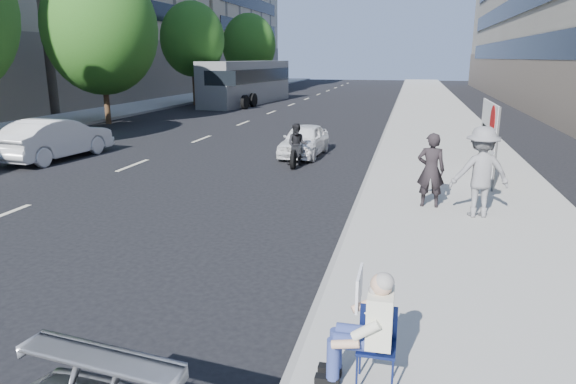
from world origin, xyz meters
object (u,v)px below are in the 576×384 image
(seated_protester, at_px, (367,322))
(protest_banner, at_px, (488,136))
(motorcycle, at_px, (297,147))
(white_sedan_mid, at_px, (56,139))
(jogger, at_px, (481,172))
(bus, at_px, (247,83))
(white_sedan_near, at_px, (304,140))
(pedestrian_woman, at_px, (431,170))

(seated_protester, bearing_deg, protest_banner, 76.67)
(seated_protester, xyz_separation_m, protest_banner, (2.49, 10.51, 0.53))
(protest_banner, distance_m, motorcycle, 6.04)
(seated_protester, distance_m, protest_banner, 10.82)
(protest_banner, bearing_deg, white_sedan_mid, 178.27)
(jogger, height_order, bus, bus)
(seated_protester, relative_size, white_sedan_near, 0.38)
(protest_banner, distance_m, white_sedan_mid, 14.56)
(white_sedan_mid, relative_size, motorcycle, 2.18)
(seated_protester, height_order, bus, bus)
(jogger, relative_size, protest_banner, 0.65)
(seated_protester, relative_size, motorcycle, 0.64)
(pedestrian_woman, xyz_separation_m, protest_banner, (1.64, 3.31, 0.38))
(seated_protester, bearing_deg, motorcycle, 105.78)
(motorcycle, bearing_deg, bus, 108.40)
(pedestrian_woman, bearing_deg, white_sedan_near, -55.87)
(pedestrian_woman, distance_m, bus, 30.51)
(pedestrian_woman, distance_m, white_sedan_near, 7.80)
(white_sedan_near, bearing_deg, seated_protester, -72.95)
(bus, bearing_deg, white_sedan_mid, -81.99)
(white_sedan_near, xyz_separation_m, motorcycle, (0.14, -1.83, 0.05))
(bus, bearing_deg, white_sedan_near, -59.84)
(motorcycle, bearing_deg, pedestrian_woman, -51.17)
(seated_protester, relative_size, jogger, 0.66)
(white_sedan_near, distance_m, bus, 22.84)
(protest_banner, relative_size, bus, 0.25)
(motorcycle, relative_size, bus, 0.17)
(pedestrian_woman, bearing_deg, motorcycle, -47.55)
(jogger, height_order, protest_banner, protest_banner)
(white_sedan_near, height_order, white_sedan_mid, white_sedan_mid)
(pedestrian_woman, bearing_deg, white_sedan_mid, -15.90)
(white_sedan_mid, height_order, bus, bus)
(pedestrian_woman, distance_m, motorcycle, 6.27)
(seated_protester, height_order, pedestrian_woman, pedestrian_woman)
(seated_protester, xyz_separation_m, white_sedan_near, (-3.48, 13.67, -0.29))
(seated_protester, height_order, jogger, jogger)
(jogger, xyz_separation_m, protest_banner, (0.62, 3.85, 0.26))
(pedestrian_woman, xyz_separation_m, white_sedan_mid, (-12.89, 3.75, -0.29))
(jogger, bearing_deg, motorcycle, -56.95)
(protest_banner, height_order, white_sedan_near, protest_banner)
(motorcycle, bearing_deg, jogger, -48.07)
(white_sedan_mid, xyz_separation_m, bus, (-0.38, 23.71, 0.90))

